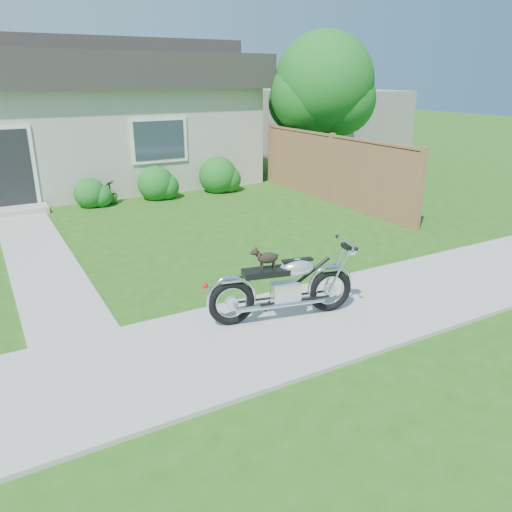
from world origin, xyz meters
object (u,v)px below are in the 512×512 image
at_px(house, 49,117).
at_px(motorcycle_with_dog, 286,286).
at_px(fence, 331,169).
at_px(potted_plant_right, 110,192).
at_px(tree_far, 315,97).
at_px(tree_near, 329,87).

xyz_separation_m(house, motorcycle_with_dog, (1.28, -11.77, -1.62)).
xyz_separation_m(fence, potted_plant_right, (-5.44, 2.80, -0.60)).
bearing_deg(house, tree_far, -13.98).
bearing_deg(potted_plant_right, tree_far, 9.42).
xyz_separation_m(tree_far, potted_plant_right, (-7.79, -1.29, -2.33)).
bearing_deg(tree_near, motorcycle_with_dog, -130.03).
distance_m(house, tree_near, 8.80).
height_order(fence, tree_far, tree_far).
relative_size(potted_plant_right, motorcycle_with_dog, 0.31).
height_order(potted_plant_right, motorcycle_with_dog, motorcycle_with_dog).
bearing_deg(fence, motorcycle_with_dog, -132.27).
bearing_deg(fence, tree_near, 56.29).
distance_m(tree_far, potted_plant_right, 8.23).
bearing_deg(potted_plant_right, tree_near, -4.93).
height_order(house, potted_plant_right, house).
bearing_deg(motorcycle_with_dog, tree_far, 65.17).
height_order(tree_far, potted_plant_right, tree_far).
bearing_deg(potted_plant_right, fence, -27.22).
height_order(tree_near, tree_far, tree_near).
distance_m(house, motorcycle_with_dog, 11.95).
relative_size(house, fence, 1.90).
bearing_deg(tree_far, motorcycle_with_dog, -127.46).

